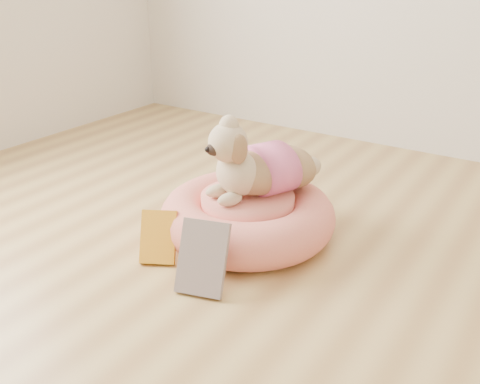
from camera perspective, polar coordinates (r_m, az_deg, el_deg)
The scene contains 4 objects.
pet_bed at distance 1.94m, azimuth 0.81°, elevation -2.57°, with size 0.63×0.63×0.16m.
dog at distance 1.86m, azimuth 1.95°, elevation 4.29°, with size 0.29×0.42×0.31m, color brown, non-canonical shape.
book_yellow at distance 1.81m, azimuth -8.69°, elevation -4.76°, with size 0.12×0.02×0.18m, color yellow.
book_white at distance 1.63m, azimuth -4.01°, elevation -7.01°, with size 0.15×0.02×0.23m, color silver.
Camera 1 is at (0.53, -0.49, 0.94)m, focal length 40.00 mm.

